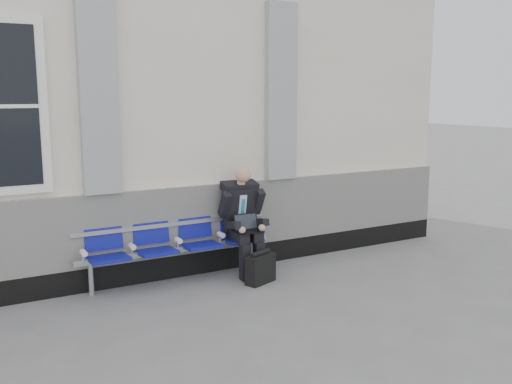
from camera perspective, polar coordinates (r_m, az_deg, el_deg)
bench at (r=7.38m, az=-7.98°, el=-4.67°), size 2.60×0.47×0.91m
businessman at (r=7.56m, az=-1.33°, el=-2.44°), size 0.60×0.80×1.45m
briefcase at (r=7.31m, az=0.45°, el=-7.62°), size 0.45×0.31×0.43m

